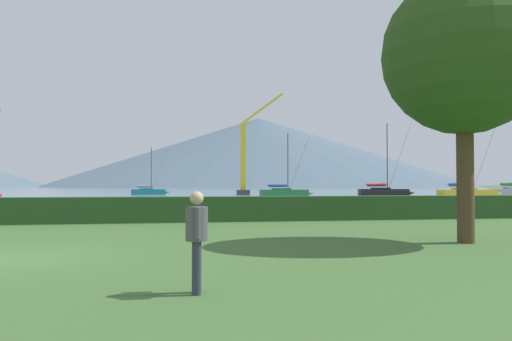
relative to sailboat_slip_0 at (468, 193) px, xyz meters
name	(u,v)px	position (x,y,z in m)	size (l,w,h in m)	color
ground_plane	(4,259)	(-41.06, -44.58, -0.66)	(1000.00, 1000.00, 0.00)	#3D602D
harbor_water	(155,190)	(-41.06, 92.42, -0.66)	(320.00, 246.00, 0.00)	gray
hedge_line	(83,210)	(-41.06, -33.58, -0.07)	(80.00, 1.20, 1.18)	#284C23
sailboat_slip_0	(468,193)	(0.00, 0.00, 0.00)	(8.15, 3.12, 9.59)	gold
sailboat_slip_3	(384,192)	(-6.90, 9.57, 0.00)	(8.07, 3.71, 10.47)	black
sailboat_slip_5	(149,191)	(-40.43, 29.84, -0.12)	(6.64, 2.20, 8.06)	#19707A
sailboat_slip_6	(285,192)	(-21.32, 9.99, -0.04)	(7.52, 2.23, 8.86)	#236B38
person_standing_walker	(197,233)	(-36.80, -49.11, 0.31)	(0.36, 0.57, 1.65)	#2D3347
park_tree	(468,44)	(-28.26, -43.52, 5.36)	(4.92, 4.92, 8.81)	#4C3823
dock_crane	(245,162)	(-24.49, 25.45, 4.89)	(7.88, 2.00, 17.36)	#333338
distant_hill_west_ridge	(259,152)	(21.88, 265.45, 22.05)	(269.65, 269.65, 45.44)	#4C6070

